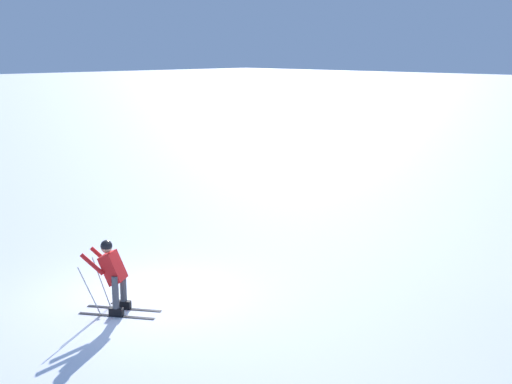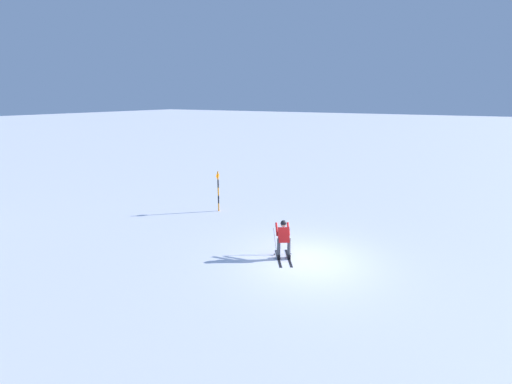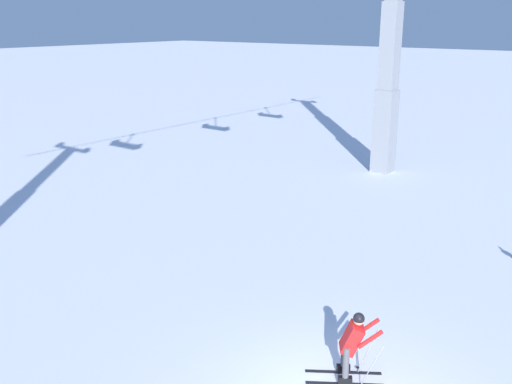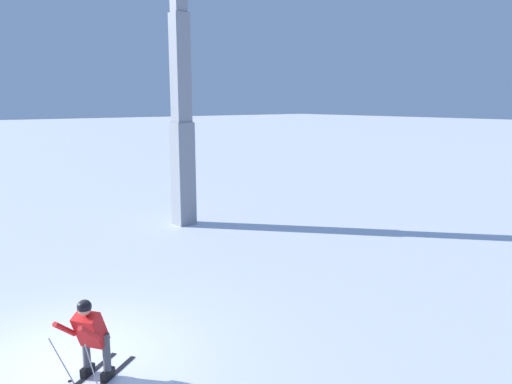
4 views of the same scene
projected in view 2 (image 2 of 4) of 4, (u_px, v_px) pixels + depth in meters
ground_plane at (309, 260)px, 13.69m from camera, size 260.00×260.00×0.00m
skier_carving_main at (284, 237)px, 13.76m from camera, size 1.31×1.57×1.60m
trail_marker_pole at (218, 190)px, 19.34m from camera, size 0.07×0.28×2.23m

